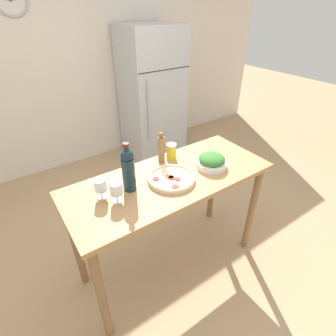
% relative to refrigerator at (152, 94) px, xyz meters
% --- Properties ---
extents(ground_plane, '(14.00, 14.00, 0.00)m').
position_rel_refrigerator_xyz_m(ground_plane, '(-0.98, -1.84, -0.86)').
color(ground_plane, tan).
extents(wall_back, '(6.40, 0.08, 2.60)m').
position_rel_refrigerator_xyz_m(wall_back, '(-0.98, 0.37, 0.44)').
color(wall_back, silver).
rests_on(wall_back, ground_plane).
extents(refrigerator, '(0.76, 0.67, 1.72)m').
position_rel_refrigerator_xyz_m(refrigerator, '(0.00, 0.00, 0.00)').
color(refrigerator, '#B7BCC1').
rests_on(refrigerator, ground_plane).
extents(prep_counter, '(1.48, 0.61, 0.91)m').
position_rel_refrigerator_xyz_m(prep_counter, '(-0.98, -1.84, -0.08)').
color(prep_counter, '#A87A4C').
rests_on(prep_counter, ground_plane).
extents(wine_bottle, '(0.08, 0.08, 0.34)m').
position_rel_refrigerator_xyz_m(wine_bottle, '(-1.28, -1.80, 0.21)').
color(wine_bottle, '#142833').
rests_on(wine_bottle, prep_counter).
extents(wine_glass_near, '(0.08, 0.08, 0.14)m').
position_rel_refrigerator_xyz_m(wine_glass_near, '(-1.40, -1.86, 0.14)').
color(wine_glass_near, silver).
rests_on(wine_glass_near, prep_counter).
extents(wine_glass_far, '(0.08, 0.08, 0.14)m').
position_rel_refrigerator_xyz_m(wine_glass_far, '(-1.46, -1.78, 0.14)').
color(wine_glass_far, silver).
rests_on(wine_glass_far, prep_counter).
extents(pepper_mill, '(0.05, 0.05, 0.24)m').
position_rel_refrigerator_xyz_m(pepper_mill, '(-0.91, -1.63, 0.17)').
color(pepper_mill, olive).
rests_on(pepper_mill, prep_counter).
extents(salad_bowl, '(0.23, 0.23, 0.10)m').
position_rel_refrigerator_xyz_m(salad_bowl, '(-0.65, -1.90, 0.10)').
color(salad_bowl, white).
rests_on(salad_bowl, prep_counter).
extents(homemade_pizza, '(0.33, 0.33, 0.03)m').
position_rel_refrigerator_xyz_m(homemade_pizza, '(-1.00, -1.87, 0.07)').
color(homemade_pizza, beige).
rests_on(homemade_pizza, prep_counter).
extents(salt_canister, '(0.08, 0.08, 0.12)m').
position_rel_refrigerator_xyz_m(salt_canister, '(-0.83, -1.63, 0.11)').
color(salt_canister, yellow).
rests_on(salt_canister, prep_counter).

